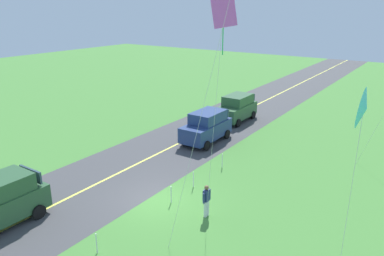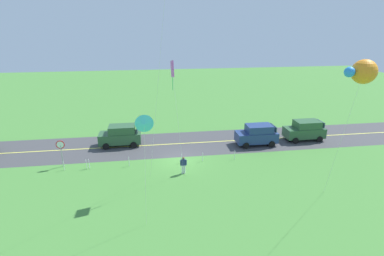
# 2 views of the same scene
# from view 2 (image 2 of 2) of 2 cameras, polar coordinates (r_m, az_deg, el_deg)

# --- Properties ---
(ground_plane) EXTENTS (120.00, 120.00, 0.10)m
(ground_plane) POSITION_cam_2_polar(r_m,az_deg,el_deg) (28.88, -2.50, -6.20)
(ground_plane) COLOR #478438
(asphalt_road) EXTENTS (120.00, 7.00, 0.00)m
(asphalt_road) POSITION_cam_2_polar(r_m,az_deg,el_deg) (32.49, -3.22, -3.08)
(asphalt_road) COLOR #424244
(asphalt_road) RESTS_ON ground
(road_centre_stripe) EXTENTS (120.00, 0.16, 0.00)m
(road_centre_stripe) POSITION_cam_2_polar(r_m,az_deg,el_deg) (32.49, -3.22, -3.07)
(road_centre_stripe) COLOR #E5E04C
(road_centre_stripe) RESTS_ON asphalt_road
(car_suv_foreground) EXTENTS (4.40, 2.12, 2.24)m
(car_suv_foreground) POSITION_cam_2_polar(r_m,az_deg,el_deg) (32.60, -13.63, -1.37)
(car_suv_foreground) COLOR #2D5633
(car_suv_foreground) RESTS_ON ground
(car_parked_west_near) EXTENTS (4.40, 2.12, 2.24)m
(car_parked_west_near) POSITION_cam_2_polar(r_m,az_deg,el_deg) (32.65, 12.49, -1.24)
(car_parked_west_near) COLOR navy
(car_parked_west_near) RESTS_ON ground
(car_parked_west_far) EXTENTS (4.40, 2.12, 2.24)m
(car_parked_west_far) POSITION_cam_2_polar(r_m,az_deg,el_deg) (35.59, 21.00, -0.37)
(car_parked_west_far) COLOR #2D5633
(car_parked_west_far) RESTS_ON ground
(stop_sign) EXTENTS (0.76, 0.08, 2.56)m
(stop_sign) POSITION_cam_2_polar(r_m,az_deg,el_deg) (29.30, -24.05, -3.63)
(stop_sign) COLOR gray
(stop_sign) RESTS_ON ground
(person_adult_near) EXTENTS (0.58, 0.22, 1.60)m
(person_adult_near) POSITION_cam_2_polar(r_m,az_deg,el_deg) (25.93, -1.66, -7.09)
(person_adult_near) COLOR silver
(person_adult_near) RESTS_ON ground
(kite_red_low) EXTENTS (0.98, 1.71, 10.01)m
(kite_red_low) POSITION_cam_2_polar(r_m,az_deg,el_deg) (22.21, -3.79, 10.90)
(kite_red_low) COLOR silver
(kite_red_low) RESTS_ON ground
(kite_blue_mid) EXTENTS (1.11, 0.30, 7.53)m
(kite_blue_mid) POSITION_cam_2_polar(r_m,az_deg,el_deg) (17.37, -9.22, 0.71)
(kite_blue_mid) COLOR silver
(kite_blue_mid) RESTS_ON ground
(kite_green_far) EXTENTS (2.27, 3.90, 10.62)m
(kite_green_far) POSITION_cam_2_polar(r_m,az_deg,el_deg) (19.61, 30.18, 9.40)
(kite_green_far) COLOR silver
(kite_green_far) RESTS_ON ground
(fence_post_0) EXTENTS (0.05, 0.05, 0.90)m
(fence_post_0) POSITION_cam_2_polar(r_m,az_deg,el_deg) (29.00, 8.26, -5.19)
(fence_post_0) COLOR silver
(fence_post_0) RESTS_ON ground
(fence_post_1) EXTENTS (0.05, 0.05, 0.90)m
(fence_post_1) POSITION_cam_2_polar(r_m,az_deg,el_deg) (28.31, 2.07, -5.63)
(fence_post_1) COLOR silver
(fence_post_1) RESTS_ON ground
(fence_post_2) EXTENTS (0.05, 0.05, 0.90)m
(fence_post_2) POSITION_cam_2_polar(r_m,az_deg,el_deg) (28.05, -2.00, -5.88)
(fence_post_2) COLOR silver
(fence_post_2) RESTS_ON ground
(fence_post_3) EXTENTS (0.05, 0.05, 0.90)m
(fence_post_3) POSITION_cam_2_polar(r_m,az_deg,el_deg) (28.02, -12.11, -6.37)
(fence_post_3) COLOR silver
(fence_post_3) RESTS_ON ground
(fence_post_4) EXTENTS (0.05, 0.05, 0.90)m
(fence_post_4) POSITION_cam_2_polar(r_m,az_deg,el_deg) (28.53, -19.28, -6.59)
(fence_post_4) COLOR silver
(fence_post_4) RESTS_ON ground
(fence_post_5) EXTENTS (0.05, 0.05, 0.90)m
(fence_post_5) POSITION_cam_2_polar(r_m,az_deg,el_deg) (28.58, -19.76, -6.61)
(fence_post_5) COLOR silver
(fence_post_5) RESTS_ON ground
(fence_post_6) EXTENTS (0.05, 0.05, 0.90)m
(fence_post_6) POSITION_cam_2_polar(r_m,az_deg,el_deg) (29.06, -23.56, -6.68)
(fence_post_6) COLOR silver
(fence_post_6) RESTS_ON ground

